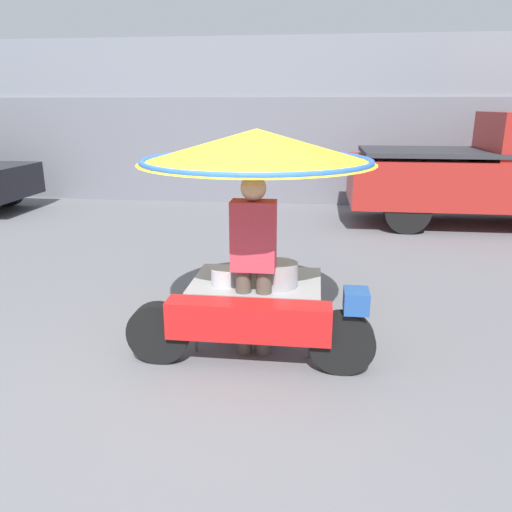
# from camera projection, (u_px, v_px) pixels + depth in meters

# --- Properties ---
(ground_plane) EXTENTS (36.00, 36.00, 0.00)m
(ground_plane) POSITION_uv_depth(u_px,v_px,m) (215.00, 387.00, 3.98)
(ground_plane) COLOR slate
(shopfront_building) EXTENTS (28.00, 2.06, 3.58)m
(shopfront_building) POSITION_uv_depth(u_px,v_px,m) (287.00, 122.00, 11.90)
(shopfront_building) COLOR gray
(shopfront_building) RESTS_ON ground
(vendor_motorcycle_cart) EXTENTS (2.11, 2.09, 1.97)m
(vendor_motorcycle_cart) POSITION_uv_depth(u_px,v_px,m) (256.00, 176.00, 4.34)
(vendor_motorcycle_cart) COLOR black
(vendor_motorcycle_cart) RESTS_ON ground
(vendor_person) EXTENTS (0.38, 0.22, 1.62)m
(vendor_person) POSITION_uv_depth(u_px,v_px,m) (254.00, 257.00, 4.29)
(vendor_person) COLOR #4C473D
(vendor_person) RESTS_ON ground
(pickup_truck) EXTENTS (4.84, 1.84, 2.05)m
(pickup_truck) POSITION_uv_depth(u_px,v_px,m) (492.00, 173.00, 9.06)
(pickup_truck) COLOR black
(pickup_truck) RESTS_ON ground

